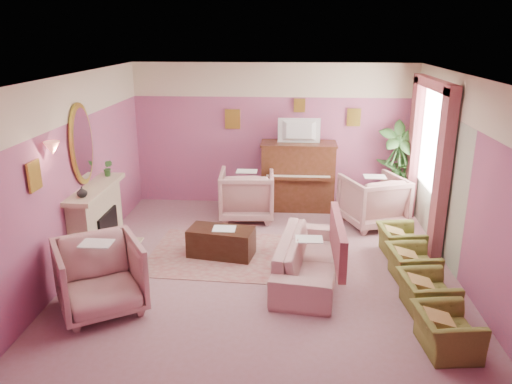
# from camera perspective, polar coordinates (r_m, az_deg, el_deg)

# --- Properties ---
(floor) EXTENTS (5.50, 6.00, 0.01)m
(floor) POSITION_cam_1_polar(r_m,az_deg,el_deg) (7.53, 1.04, -8.64)
(floor) COLOR gray
(floor) RESTS_ON ground
(ceiling) EXTENTS (5.50, 6.00, 0.01)m
(ceiling) POSITION_cam_1_polar(r_m,az_deg,el_deg) (6.76, 1.17, 13.11)
(ceiling) COLOR #F1E2C9
(ceiling) RESTS_ON wall_back
(wall_back) EXTENTS (5.50, 0.02, 2.80)m
(wall_back) POSITION_cam_1_polar(r_m,az_deg,el_deg) (9.93, 1.99, 6.50)
(wall_back) COLOR #88527B
(wall_back) RESTS_ON floor
(wall_front) EXTENTS (5.50, 0.02, 2.80)m
(wall_front) POSITION_cam_1_polar(r_m,az_deg,el_deg) (4.23, -1.00, -9.84)
(wall_front) COLOR #88527B
(wall_front) RESTS_ON floor
(wall_left) EXTENTS (0.02, 6.00, 2.80)m
(wall_left) POSITION_cam_1_polar(r_m,az_deg,el_deg) (7.66, -19.93, 1.94)
(wall_left) COLOR #88527B
(wall_left) RESTS_ON floor
(wall_right) EXTENTS (0.02, 6.00, 2.80)m
(wall_right) POSITION_cam_1_polar(r_m,az_deg,el_deg) (7.41, 22.85, 1.10)
(wall_right) COLOR #88527B
(wall_right) RESTS_ON floor
(picture_rail_band) EXTENTS (5.50, 0.01, 0.65)m
(picture_rail_band) POSITION_cam_1_polar(r_m,az_deg,el_deg) (9.76, 2.06, 12.68)
(picture_rail_band) COLOR beige
(picture_rail_band) RESTS_ON wall_back
(stripe_panel) EXTENTS (0.01, 3.00, 2.15)m
(stripe_panel) POSITION_cam_1_polar(r_m,az_deg,el_deg) (8.69, 19.88, 1.54)
(stripe_panel) COLOR #A8B097
(stripe_panel) RESTS_ON wall_right
(fireplace_surround) EXTENTS (0.30, 1.40, 1.10)m
(fireplace_surround) POSITION_cam_1_polar(r_m,az_deg,el_deg) (8.03, -17.69, -3.51)
(fireplace_surround) COLOR #BFAF89
(fireplace_surround) RESTS_ON floor
(fireplace_inset) EXTENTS (0.18, 0.72, 0.68)m
(fireplace_inset) POSITION_cam_1_polar(r_m,az_deg,el_deg) (8.05, -16.93, -4.53)
(fireplace_inset) COLOR black
(fireplace_inset) RESTS_ON floor
(fire_ember) EXTENTS (0.06, 0.54, 0.10)m
(fire_ember) POSITION_cam_1_polar(r_m,az_deg,el_deg) (8.10, -16.55, -5.73)
(fire_ember) COLOR #EF5B0C
(fire_ember) RESTS_ON floor
(mantel_shelf) EXTENTS (0.40, 1.55, 0.07)m
(mantel_shelf) POSITION_cam_1_polar(r_m,az_deg,el_deg) (7.83, -17.88, 0.37)
(mantel_shelf) COLOR #BFAF89
(mantel_shelf) RESTS_ON fireplace_surround
(hearth) EXTENTS (0.55, 1.50, 0.02)m
(hearth) POSITION_cam_1_polar(r_m,az_deg,el_deg) (8.16, -16.02, -7.09)
(hearth) COLOR #BFAF89
(hearth) RESTS_ON floor
(mirror_frame) EXTENTS (0.04, 0.72, 1.20)m
(mirror_frame) POSITION_cam_1_polar(r_m,az_deg,el_deg) (7.72, -19.33, 5.20)
(mirror_frame) COLOR gold
(mirror_frame) RESTS_ON wall_left
(mirror_glass) EXTENTS (0.01, 0.60, 1.06)m
(mirror_glass) POSITION_cam_1_polar(r_m,az_deg,el_deg) (7.71, -19.16, 5.21)
(mirror_glass) COLOR silver
(mirror_glass) RESTS_ON wall_left
(sconce_shade) EXTENTS (0.20, 0.20, 0.16)m
(sconce_shade) POSITION_cam_1_polar(r_m,az_deg,el_deg) (6.72, -22.26, 4.67)
(sconce_shade) COLOR #F67C64
(sconce_shade) RESTS_ON wall_left
(piano) EXTENTS (1.40, 0.60, 1.30)m
(piano) POSITION_cam_1_polar(r_m,az_deg,el_deg) (9.79, 4.80, 1.76)
(piano) COLOR #4E2917
(piano) RESTS_ON floor
(piano_keyshelf) EXTENTS (1.30, 0.12, 0.06)m
(piano_keyshelf) POSITION_cam_1_polar(r_m,az_deg,el_deg) (9.44, 4.83, 1.58)
(piano_keyshelf) COLOR #4E2917
(piano_keyshelf) RESTS_ON piano
(piano_keys) EXTENTS (1.20, 0.08, 0.02)m
(piano_keys) POSITION_cam_1_polar(r_m,az_deg,el_deg) (9.43, 4.84, 1.81)
(piano_keys) COLOR beige
(piano_keys) RESTS_ON piano
(piano_top) EXTENTS (1.45, 0.65, 0.04)m
(piano_top) POSITION_cam_1_polar(r_m,az_deg,el_deg) (9.63, 4.90, 5.53)
(piano_top) COLOR #4E2917
(piano_top) RESTS_ON piano
(television) EXTENTS (0.80, 0.12, 0.48)m
(television) POSITION_cam_1_polar(r_m,az_deg,el_deg) (9.52, 4.95, 7.17)
(television) COLOR black
(television) RESTS_ON piano
(print_back_left) EXTENTS (0.30, 0.03, 0.38)m
(print_back_left) POSITION_cam_1_polar(r_m,az_deg,el_deg) (9.89, -2.69, 8.33)
(print_back_left) COLOR gold
(print_back_left) RESTS_ON wall_back
(print_back_right) EXTENTS (0.26, 0.03, 0.34)m
(print_back_right) POSITION_cam_1_polar(r_m,az_deg,el_deg) (9.89, 11.11, 8.37)
(print_back_right) COLOR gold
(print_back_right) RESTS_ON wall_back
(print_back_mid) EXTENTS (0.22, 0.03, 0.26)m
(print_back_mid) POSITION_cam_1_polar(r_m,az_deg,el_deg) (9.78, 4.99, 9.84)
(print_back_mid) COLOR gold
(print_back_mid) RESTS_ON wall_back
(print_left_wall) EXTENTS (0.03, 0.28, 0.36)m
(print_left_wall) POSITION_cam_1_polar(r_m,az_deg,el_deg) (6.52, -24.01, 1.70)
(print_left_wall) COLOR gold
(print_left_wall) RESTS_ON wall_left
(window_blind) EXTENTS (0.03, 1.40, 1.80)m
(window_blind) POSITION_cam_1_polar(r_m,az_deg,el_deg) (8.77, 19.67, 5.92)
(window_blind) COLOR silver
(window_blind) RESTS_ON wall_right
(curtain_left) EXTENTS (0.16, 0.34, 2.60)m
(curtain_left) POSITION_cam_1_polar(r_m,az_deg,el_deg) (7.98, 20.50, 1.75)
(curtain_left) COLOR #8E434D
(curtain_left) RESTS_ON floor
(curtain_right) EXTENTS (0.16, 0.34, 2.60)m
(curtain_right) POSITION_cam_1_polar(r_m,az_deg,el_deg) (9.70, 17.58, 4.79)
(curtain_right) COLOR #8E434D
(curtain_right) RESTS_ON floor
(pelmet) EXTENTS (0.16, 2.20, 0.16)m
(pelmet) POSITION_cam_1_polar(r_m,az_deg,el_deg) (8.62, 19.75, 11.54)
(pelmet) COLOR #8E434D
(pelmet) RESTS_ON wall_right
(mantel_plant) EXTENTS (0.16, 0.16, 0.28)m
(mantel_plant) POSITION_cam_1_polar(r_m,az_deg,el_deg) (8.28, -16.56, 2.64)
(mantel_plant) COLOR #34692D
(mantel_plant) RESTS_ON mantel_shelf
(mantel_vase) EXTENTS (0.16, 0.16, 0.16)m
(mantel_vase) POSITION_cam_1_polar(r_m,az_deg,el_deg) (7.36, -19.28, 0.01)
(mantel_vase) COLOR beige
(mantel_vase) RESTS_ON mantel_shelf
(area_rug) EXTENTS (2.59, 1.92, 0.01)m
(area_rug) POSITION_cam_1_polar(r_m,az_deg,el_deg) (7.93, -2.97, -7.16)
(area_rug) COLOR #9D6862
(area_rug) RESTS_ON floor
(coffee_table) EXTENTS (1.07, 0.67, 0.45)m
(coffee_table) POSITION_cam_1_polar(r_m,az_deg,el_deg) (7.84, -3.98, -5.75)
(coffee_table) COLOR black
(coffee_table) RESTS_ON floor
(table_paper) EXTENTS (0.35, 0.28, 0.01)m
(table_paper) POSITION_cam_1_polar(r_m,az_deg,el_deg) (7.74, -3.65, -4.20)
(table_paper) COLOR white
(table_paper) RESTS_ON coffee_table
(sofa) EXTENTS (0.69, 2.06, 0.83)m
(sofa) POSITION_cam_1_polar(r_m,az_deg,el_deg) (7.12, 6.03, -6.67)
(sofa) COLOR tan
(sofa) RESTS_ON floor
(sofa_throw) EXTENTS (0.10, 1.56, 0.57)m
(sofa_throw) POSITION_cam_1_polar(r_m,az_deg,el_deg) (7.07, 9.34, -5.36)
(sofa_throw) COLOR #8E434D
(sofa_throw) RESTS_ON sofa
(floral_armchair_left) EXTENTS (0.98, 0.98, 1.02)m
(floral_armchair_left) POSITION_cam_1_polar(r_m,az_deg,el_deg) (9.29, -1.05, 0.02)
(floral_armchair_left) COLOR tan
(floral_armchair_left) RESTS_ON floor
(floral_armchair_right) EXTENTS (0.98, 0.98, 1.02)m
(floral_armchair_right) POSITION_cam_1_polar(r_m,az_deg,el_deg) (9.19, 13.25, -0.66)
(floral_armchair_right) COLOR tan
(floral_armchair_right) RESTS_ON floor
(floral_armchair_front) EXTENTS (0.98, 0.98, 1.02)m
(floral_armchair_front) POSITION_cam_1_polar(r_m,az_deg,el_deg) (6.55, -17.45, -8.83)
(floral_armchair_front) COLOR tan
(floral_armchair_front) RESTS_ON floor
(olive_chair_a) EXTENTS (0.50, 0.72, 0.62)m
(olive_chair_a) POSITION_cam_1_polar(r_m,az_deg,el_deg) (6.00, 20.96, -14.03)
(olive_chair_a) COLOR olive
(olive_chair_a) RESTS_ON floor
(olive_chair_b) EXTENTS (0.50, 0.72, 0.62)m
(olive_chair_b) POSITION_cam_1_polar(r_m,az_deg,el_deg) (6.68, 18.99, -10.37)
(olive_chair_b) COLOR olive
(olive_chair_b) RESTS_ON floor
(olive_chair_c) EXTENTS (0.50, 0.72, 0.62)m
(olive_chair_c) POSITION_cam_1_polar(r_m,az_deg,el_deg) (7.39, 17.43, -7.39)
(olive_chair_c) COLOR olive
(olive_chair_c) RESTS_ON floor
(olive_chair_d) EXTENTS (0.50, 0.72, 0.62)m
(olive_chair_d) POSITION_cam_1_polar(r_m,az_deg,el_deg) (8.12, 16.17, -4.94)
(olive_chair_d) COLOR olive
(olive_chair_d) RESTS_ON floor
(side_table) EXTENTS (0.52, 0.52, 0.70)m
(side_table) POSITION_cam_1_polar(r_m,az_deg,el_deg) (10.05, 15.59, -0.21)
(side_table) COLOR white
(side_table) RESTS_ON floor
(side_plant_big) EXTENTS (0.30, 0.30, 0.34)m
(side_plant_big) POSITION_cam_1_polar(r_m,az_deg,el_deg) (9.91, 15.84, 2.65)
(side_plant_big) COLOR #34692D
(side_plant_big) RESTS_ON side_table
(side_plant_small) EXTENTS (0.16, 0.16, 0.28)m
(side_plant_small) POSITION_cam_1_polar(r_m,az_deg,el_deg) (9.85, 16.62, 2.30)
(side_plant_small) COLOR #34692D
(side_plant_small) RESTS_ON side_table
(palm_pot) EXTENTS (0.34, 0.34, 0.34)m
(palm_pot) POSITION_cam_1_polar(r_m,az_deg,el_deg) (10.04, 15.46, -1.31)
(palm_pot) COLOR brown
(palm_pot) RESTS_ON floor
(palm_plant) EXTENTS (0.76, 0.76, 1.44)m
(palm_plant) POSITION_cam_1_polar(r_m,az_deg,el_deg) (9.79, 15.89, 3.62)
(palm_plant) COLOR #34692D
(palm_plant) RESTS_ON palm_pot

